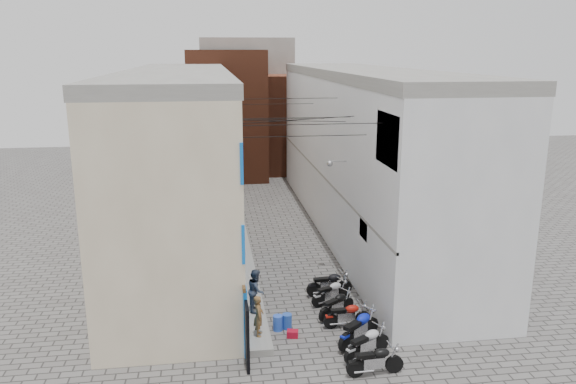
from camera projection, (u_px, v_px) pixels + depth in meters
name	position (u px, v px, depth m)	size (l,w,h in m)	color
ground	(321.00, 352.00, 19.02)	(90.00, 90.00, 0.00)	#5E5A58
plinth	(238.00, 232.00, 31.18)	(0.90, 26.00, 0.25)	gray
building_left	(181.00, 157.00, 29.66)	(5.10, 27.00, 9.00)	#C7B796
building_right	(364.00, 152.00, 31.07)	(5.94, 26.00, 9.00)	silver
building_far_brick_left	(227.00, 115.00, 44.39)	(6.00, 6.00, 10.00)	brown
building_far_brick_right	(286.00, 123.00, 47.24)	(5.00, 6.00, 8.00)	brown
building_far_concrete	(247.00, 102.00, 50.30)	(8.00, 5.00, 11.00)	gray
far_shopfront	(256.00, 168.00, 42.91)	(2.00, 0.30, 2.40)	black
overhead_wires	(289.00, 117.00, 24.61)	(5.80, 13.02, 1.32)	black
motorcycle_a	(375.00, 359.00, 17.59)	(0.59, 1.87, 1.08)	black
motorcycle_b	(367.00, 342.00, 18.58)	(0.62, 1.96, 1.14)	#B0B0B5
motorcycle_c	(359.00, 327.00, 19.47)	(0.69, 2.18, 1.26)	#0B1BAE
motorcycle_d	(347.00, 314.00, 20.66)	(0.57, 1.80, 1.04)	#A0140B
motorcycle_e	(337.00, 304.00, 21.45)	(0.58, 1.85, 1.07)	black
motorcycle_f	(331.00, 291.00, 22.56)	(0.58, 1.83, 1.06)	#B3B4B8
motorcycle_g	(329.00, 283.00, 23.33)	(0.62, 1.96, 1.13)	black
person_a	(259.00, 316.00, 19.50)	(0.54, 0.35, 1.48)	brown
person_b	(256.00, 290.00, 21.38)	(0.80, 0.62, 1.65)	#374153
water_jug_near	(278.00, 323.00, 20.48)	(0.36, 0.36, 0.57)	blue
water_jug_far	(287.00, 321.00, 20.61)	(0.36, 0.36, 0.56)	#244EB5
red_crate	(293.00, 334.00, 20.02)	(0.40, 0.30, 0.25)	#A30B21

